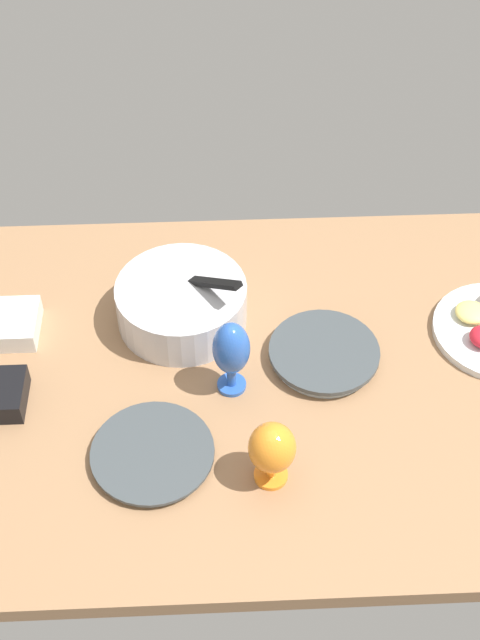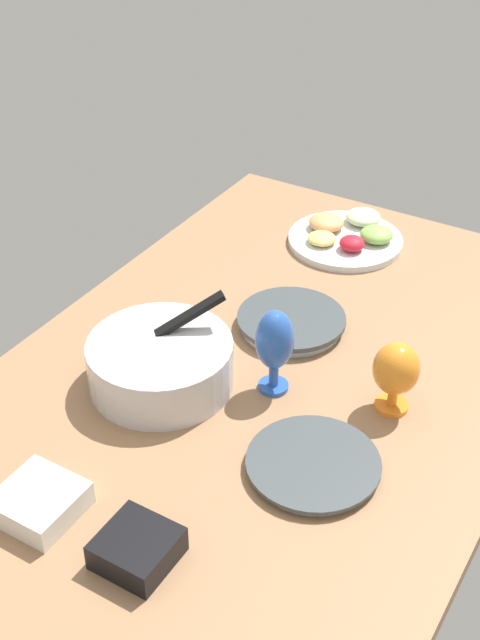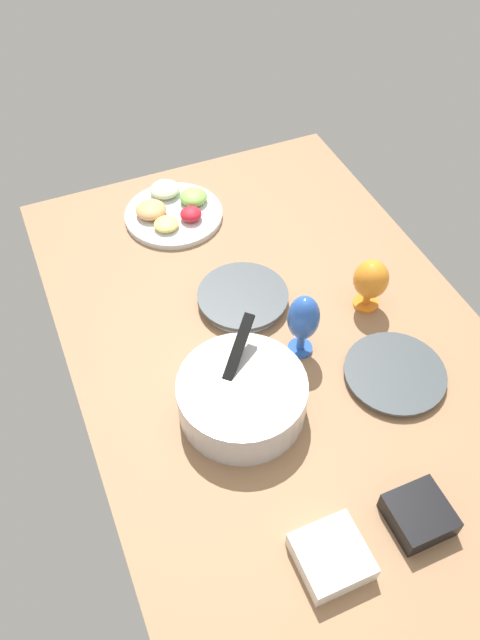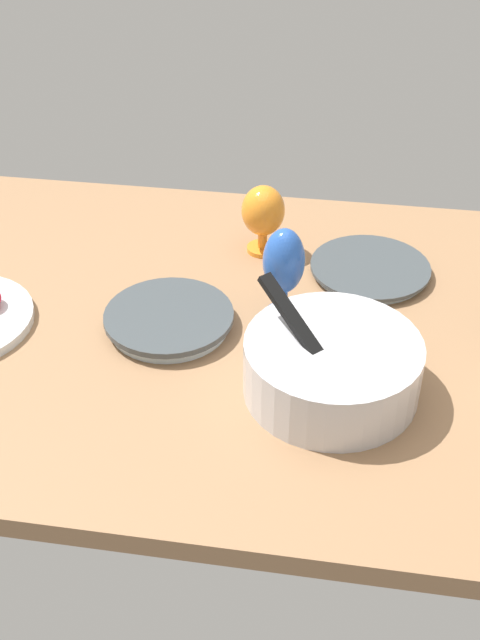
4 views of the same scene
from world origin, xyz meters
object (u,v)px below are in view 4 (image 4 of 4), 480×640
object	(u,v)px
dinner_plate_left	(370,269)
dinner_plate_right	(169,320)
mixing_bowl	(332,365)
hurricane_glass_blue	(284,264)
hurricane_glass_orange	(263,213)

from	to	relation	value
dinner_plate_left	dinner_plate_right	xyz separation A→B (cm)	(37.03, 24.36, 0.53)
dinner_plate_left	mixing_bowl	distance (cm)	38.59
dinner_plate_right	hurricane_glass_blue	distance (cm)	23.92
hurricane_glass_blue	dinner_plate_right	bearing A→B (deg)	18.54
dinner_plate_left	dinner_plate_right	world-z (taller)	dinner_plate_right
hurricane_glass_orange	hurricane_glass_blue	bearing A→B (deg)	106.54
dinner_plate_right	hurricane_glass_orange	bearing A→B (deg)	-114.64
mixing_bowl	dinner_plate_left	bearing A→B (deg)	-98.84
dinner_plate_left	hurricane_glass_blue	world-z (taller)	hurricane_glass_blue
mixing_bowl	hurricane_glass_orange	xyz separation A→B (cm)	(17.39, -43.49, 3.73)
dinner_plate_left	hurricane_glass_blue	xyz separation A→B (cm)	(16.43, 17.45, 10.51)
dinner_plate_right	mixing_bowl	distance (cm)	34.18
hurricane_glass_orange	dinner_plate_left	bearing A→B (deg)	166.43
dinner_plate_left	mixing_bowl	bearing A→B (deg)	81.16
dinner_plate_left	mixing_bowl	xyz separation A→B (cm)	(5.89, 37.87, 4.49)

